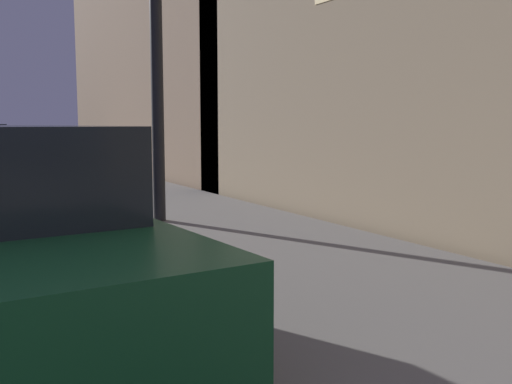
{
  "coord_description": "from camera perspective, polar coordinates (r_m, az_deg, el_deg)",
  "views": [
    {
      "loc": [
        2.68,
        0.5,
        1.45
      ],
      "look_at": [
        4.16,
        3.14,
        1.09
      ],
      "focal_mm": 40.85,
      "sensor_mm": 36.0,
      "label": 1
    }
  ],
  "objects": []
}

